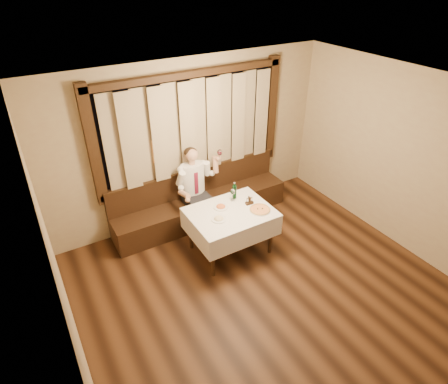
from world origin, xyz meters
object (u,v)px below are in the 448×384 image
pizza (260,209)px  cruet_caddy (249,201)px  banquette (201,204)px  seated_man (195,183)px  pasta_red (221,206)px  dining_table (231,217)px  pasta_cream (219,218)px  green_bottle (234,192)px

pizza → cruet_caddy: cruet_caddy is taller
banquette → seated_man: 0.54m
banquette → pasta_red: 0.98m
dining_table → pasta_red: (-0.07, 0.17, 0.14)m
dining_table → pasta_cream: 0.30m
banquette → green_bottle: bearing=-71.4°
dining_table → banquette: bearing=90.0°
dining_table → pasta_cream: bearing=-162.0°
cruet_caddy → seated_man: 1.03m
pizza → seated_man: 1.25m
green_bottle → banquette: bearing=108.6°
pasta_red → cruet_caddy: 0.46m
pasta_cream → cruet_caddy: size_ratio=1.74×
dining_table → green_bottle: bearing=49.7°
pasta_red → green_bottle: (0.32, 0.12, 0.09)m
banquette → pizza: banquette is taller
seated_man → cruet_caddy: bearing=-61.4°
green_bottle → cruet_caddy: 0.30m
pasta_red → green_bottle: 0.35m
banquette → green_bottle: size_ratio=10.89×
cruet_caddy → seated_man: (-0.49, 0.90, 0.03)m
pasta_red → seated_man: (-0.06, 0.76, 0.04)m
banquette → seated_man: seated_man is taller
pasta_red → dining_table: bearing=-67.2°
pizza → seated_man: bearing=115.3°
pizza → banquette: bearing=108.3°
banquette → pizza: bearing=-71.7°
pasta_cream → dining_table: bearing=18.0°
green_bottle → cruet_caddy: green_bottle is taller
dining_table → pasta_cream: size_ratio=5.51×
pizza → green_bottle: size_ratio=1.13×
cruet_caddy → seated_man: seated_man is taller
green_bottle → seated_man: seated_man is taller
dining_table → green_bottle: green_bottle is taller
pasta_cream → cruet_caddy: bearing=10.3°
cruet_caddy → dining_table: bearing=-173.0°
pasta_red → seated_man: seated_man is taller
dining_table → pasta_cream: (-0.26, -0.08, 0.14)m
seated_man → pasta_red: bearing=-85.6°
pasta_cream → seated_man: 1.03m
pizza → cruet_caddy: 0.23m
seated_man → dining_table: bearing=-82.0°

